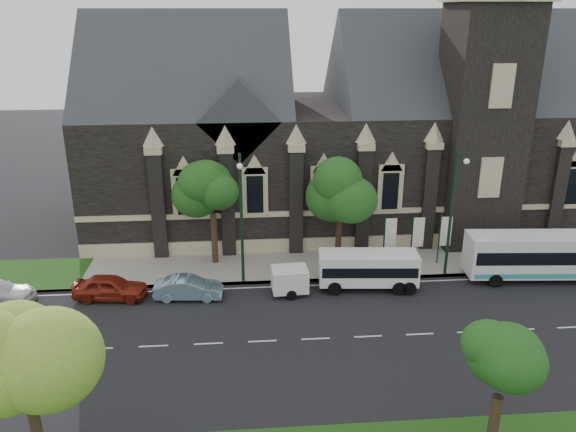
{
  "coord_description": "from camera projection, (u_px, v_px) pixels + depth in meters",
  "views": [
    {
      "loc": [
        -3.78,
        -27.25,
        17.51
      ],
      "look_at": [
        -1.07,
        6.0,
        5.21
      ],
      "focal_mm": 35.27,
      "sensor_mm": 36.0,
      "label": 1
    }
  ],
  "objects": [
    {
      "name": "banner_flag_right",
      "position": [
        443.0,
        234.0,
        40.2
      ],
      "size": [
        0.9,
        0.1,
        4.0
      ],
      "color": "black",
      "rests_on": "ground"
    },
    {
      "name": "car_far_red",
      "position": [
        110.0,
        287.0,
        36.01
      ],
      "size": [
        4.8,
        2.35,
        1.58
      ],
      "primitive_type": "imported",
      "rotation": [
        0.0,
        0.0,
        1.46
      ],
      "color": "maroon",
      "rests_on": "ground"
    },
    {
      "name": "banner_flag_center",
      "position": [
        416.0,
        235.0,
        40.05
      ],
      "size": [
        0.9,
        0.1,
        4.0
      ],
      "color": "black",
      "rests_on": "ground"
    },
    {
      "name": "sedan",
      "position": [
        189.0,
        288.0,
        36.08
      ],
      "size": [
        4.41,
        1.79,
        1.43
      ],
      "primitive_type": "imported",
      "rotation": [
        0.0,
        0.0,
        1.51
      ],
      "color": "#799DAF",
      "rests_on": "ground"
    },
    {
      "name": "museum",
      "position": [
        350.0,
        128.0,
        46.96
      ],
      "size": [
        40.0,
        17.7,
        29.9
      ],
      "color": "black",
      "rests_on": "ground"
    },
    {
      "name": "tree_walk_left",
      "position": [
        215.0,
        188.0,
        39.41
      ],
      "size": [
        3.91,
        3.91,
        7.64
      ],
      "color": "black",
      "rests_on": "ground"
    },
    {
      "name": "ground",
      "position": [
        316.0,
        339.0,
        31.83
      ],
      "size": [
        160.0,
        160.0,
        0.0
      ],
      "primitive_type": "plane",
      "color": "black",
      "rests_on": "ground"
    },
    {
      "name": "tour_coach",
      "position": [
        549.0,
        255.0,
        38.29
      ],
      "size": [
        11.26,
        3.25,
        3.24
      ],
      "rotation": [
        0.0,
        0.0,
        -0.07
      ],
      "color": "silver",
      "rests_on": "ground"
    },
    {
      "name": "tree_park_east",
      "position": [
        505.0,
        361.0,
        21.98
      ],
      "size": [
        3.4,
        3.4,
        6.28
      ],
      "color": "black",
      "rests_on": "ground"
    },
    {
      "name": "tree_walk_right",
      "position": [
        343.0,
        183.0,
        40.08
      ],
      "size": [
        4.08,
        4.08,
        7.8
      ],
      "color": "black",
      "rests_on": "ground"
    },
    {
      "name": "sidewalk",
      "position": [
        299.0,
        266.0,
        40.69
      ],
      "size": [
        80.0,
        5.0,
        0.15
      ],
      "primitive_type": "cube",
      "color": "#9C968E",
      "rests_on": "ground"
    },
    {
      "name": "shuttle_bus",
      "position": [
        369.0,
        268.0,
        37.17
      ],
      "size": [
        6.59,
        2.75,
        2.49
      ],
      "rotation": [
        0.0,
        0.0,
        -0.08
      ],
      "color": "white",
      "rests_on": "ground"
    },
    {
      "name": "street_lamp_mid",
      "position": [
        241.0,
        213.0,
        36.39
      ],
      "size": [
        0.36,
        1.88,
        9.0
      ],
      "color": "black",
      "rests_on": "ground"
    },
    {
      "name": "banner_flag_left",
      "position": [
        388.0,
        236.0,
        39.9
      ],
      "size": [
        0.9,
        0.1,
        4.0
      ],
      "color": "black",
      "rests_on": "ground"
    },
    {
      "name": "box_trailer",
      "position": [
        290.0,
        279.0,
        36.56
      ],
      "size": [
        3.37,
        1.98,
        1.78
      ],
      "rotation": [
        0.0,
        0.0,
        0.05
      ],
      "color": "white",
      "rests_on": "ground"
    },
    {
      "name": "street_lamp_near",
      "position": [
        453.0,
        207.0,
        37.46
      ],
      "size": [
        0.36,
        1.88,
        9.0
      ],
      "color": "black",
      "rests_on": "ground"
    },
    {
      "name": "tree_park_near",
      "position": [
        28.0,
        333.0,
        20.51
      ],
      "size": [
        4.42,
        4.42,
        8.56
      ],
      "color": "black",
      "rests_on": "ground"
    }
  ]
}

